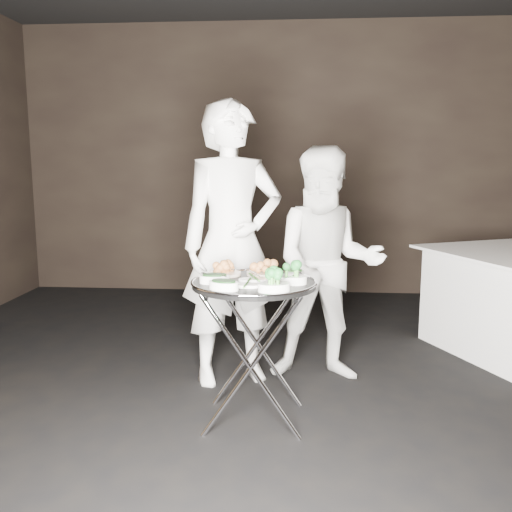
# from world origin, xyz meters

# --- Properties ---
(floor) EXTENTS (6.00, 7.00, 0.05)m
(floor) POSITION_xyz_m (0.00, 0.00, -0.03)
(floor) COLOR black
(floor) RESTS_ON ground
(wall_back) EXTENTS (6.00, 0.05, 3.00)m
(wall_back) POSITION_xyz_m (0.00, 3.52, 1.50)
(wall_back) COLOR black
(wall_back) RESTS_ON floor
(tray_stand) EXTENTS (0.55, 0.47, 0.81)m
(tray_stand) POSITION_xyz_m (-0.13, 0.14, 0.46)
(tray_stand) COLOR silver
(tray_stand) RESTS_ON floor
(serving_tray) EXTENTS (0.71, 0.71, 0.04)m
(serving_tray) POSITION_xyz_m (-0.13, 0.14, 0.82)
(serving_tray) COLOR black
(serving_tray) RESTS_ON tray_stand
(potato_plate_a) EXTENTS (0.20, 0.20, 0.07)m
(potato_plate_a) POSITION_xyz_m (-0.31, 0.31, 0.86)
(potato_plate_a) COLOR beige
(potato_plate_a) RESTS_ON serving_tray
(potato_plate_b) EXTENTS (0.21, 0.21, 0.08)m
(potato_plate_b) POSITION_xyz_m (-0.08, 0.34, 0.86)
(potato_plate_b) COLOR beige
(potato_plate_b) RESTS_ON serving_tray
(greens_bowl) EXTENTS (0.11, 0.11, 0.06)m
(greens_bowl) POSITION_xyz_m (0.10, 0.28, 0.86)
(greens_bowl) COLOR white
(greens_bowl) RESTS_ON serving_tray
(asparagus_plate_a) EXTENTS (0.20, 0.16, 0.04)m
(asparagus_plate_a) POSITION_xyz_m (-0.12, 0.14, 0.85)
(asparagus_plate_a) COLOR white
(asparagus_plate_a) RESTS_ON serving_tray
(asparagus_plate_b) EXTENTS (0.17, 0.10, 0.03)m
(asparagus_plate_b) POSITION_xyz_m (-0.15, 0.00, 0.84)
(asparagus_plate_b) COLOR white
(asparagus_plate_b) RESTS_ON serving_tray
(spinach_bowl_a) EXTENTS (0.18, 0.13, 0.07)m
(spinach_bowl_a) POSITION_xyz_m (-0.34, 0.09, 0.86)
(spinach_bowl_a) COLOR white
(spinach_bowl_a) RESTS_ON serving_tray
(spinach_bowl_b) EXTENTS (0.20, 0.16, 0.07)m
(spinach_bowl_b) POSITION_xyz_m (-0.27, -0.07, 0.86)
(spinach_bowl_b) COLOR white
(spinach_bowl_b) RESTS_ON serving_tray
(broccoli_bowl_a) EXTENTS (0.18, 0.13, 0.07)m
(broccoli_bowl_a) POSITION_xyz_m (0.08, 0.10, 0.86)
(broccoli_bowl_a) COLOR white
(broccoli_bowl_a) RESTS_ON serving_tray
(broccoli_bowl_b) EXTENTS (0.20, 0.17, 0.07)m
(broccoli_bowl_b) POSITION_xyz_m (-0.00, -0.09, 0.86)
(broccoli_bowl_b) COLOR white
(broccoli_bowl_b) RESTS_ON serving_tray
(serving_utensils) EXTENTS (0.57, 0.42, 0.01)m
(serving_utensils) POSITION_xyz_m (-0.11, 0.21, 0.88)
(serving_utensils) COLOR silver
(serving_utensils) RESTS_ON serving_tray
(waiter_left) EXTENTS (0.82, 0.69, 1.90)m
(waiter_left) POSITION_xyz_m (-0.32, 0.77, 0.95)
(waiter_left) COLOR white
(waiter_left) RESTS_ON floor
(waiter_right) EXTENTS (0.78, 0.61, 1.60)m
(waiter_right) POSITION_xyz_m (0.32, 0.85, 0.80)
(waiter_right) COLOR white
(waiter_right) RESTS_ON floor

